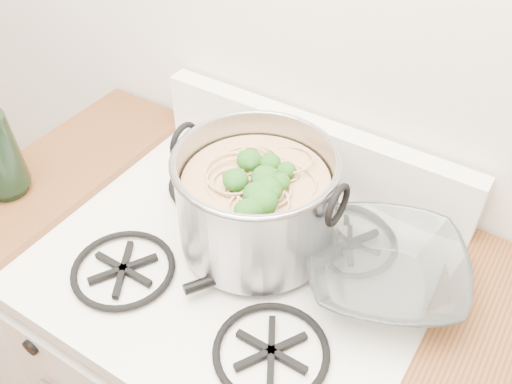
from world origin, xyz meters
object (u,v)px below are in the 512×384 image
object	(u,v)px
stock_pot	(256,201)
spatula	(307,248)
glass_bowl	(384,277)
gas_range	(241,381)

from	to	relation	value
stock_pot	spatula	world-z (taller)	stock_pot
stock_pot	glass_bowl	size ratio (longest dim) A/B	2.95
gas_range	stock_pot	distance (m)	0.59
spatula	glass_bowl	bearing A→B (deg)	37.32
gas_range	glass_bowl	xyz separation A→B (m)	(0.27, 0.09, 0.50)
glass_bowl	stock_pot	bearing A→B (deg)	-173.59
spatula	glass_bowl	world-z (taller)	glass_bowl
spatula	stock_pot	bearing A→B (deg)	-137.04
stock_pot	spatula	size ratio (longest dim) A/B	1.12
gas_range	stock_pot	bearing A→B (deg)	83.01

